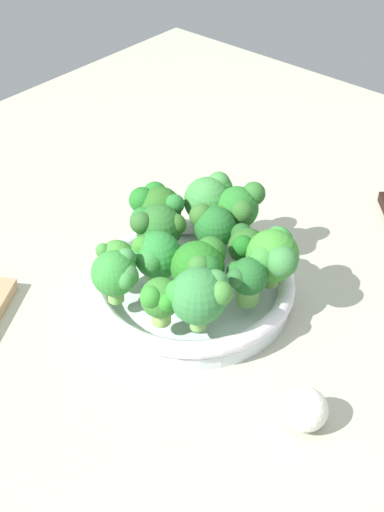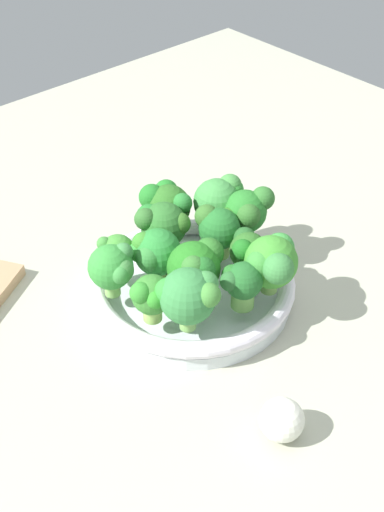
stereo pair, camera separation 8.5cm
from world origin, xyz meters
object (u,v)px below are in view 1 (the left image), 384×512
Objects in this scene: broccoli_floret_8 at (246,277)px; broccoli_floret_12 at (117,274)px; broccoli_floret_3 at (157,227)px; broccoli_floret_6 at (209,197)px; broccoli_floret_2 at (116,259)px; garlic_bulb at (306,410)px; bowl at (192,287)px; broccoli_floret_9 at (214,226)px; broccoli_floret_4 at (199,295)px; broccoli_floret_0 at (162,299)px; broccoli_floret_10 at (273,255)px; broccoli_floret_13 at (239,208)px; broccoli_floret_11 at (158,206)px; broccoli_floret_1 at (155,256)px; broccoli_floret_5 at (245,246)px; broccoli_floret_7 at (199,265)px.

broccoli_floret_8 is 0.89× the size of broccoli_floret_12.
broccoli_floret_6 is at bearing 82.28° from broccoli_floret_3.
broccoli_floret_8 is at bearing 26.55° from broccoli_floret_2.
broccoli_floret_12 reaches higher than garlic_bulb.
broccoli_floret_9 is at bearing 101.89° from bowl.
broccoli_floret_12 is at bearing -175.89° from garlic_bulb.
broccoli_floret_0 is at bearing -147.58° from broccoli_floret_4.
broccoli_floret_10 is at bearing 16.84° from broccoli_floret_3.
broccoli_floret_8 is at bearing -48.31° from broccoli_floret_13.
broccoli_floret_11 reaches higher than bowl.
broccoli_floret_1 is at bearing -99.46° from broccoli_floret_13.
broccoli_floret_10 is at bearing 30.69° from bowl.
broccoli_floret_5 is (-2.56, 11.50, -1.24)cm from broccoli_floret_4.
broccoli_floret_4 reaches higher than broccoli_floret_2.
broccoli_floret_11 is 14.04cm from broccoli_floret_12.
broccoli_floret_9 is 14.48cm from broccoli_floret_12.
broccoli_floret_4 is at bearing -57.00° from broccoli_floret_9.
broccoli_floret_5 is (0.92, 13.71, -0.22)cm from broccoli_floret_0.
broccoli_floret_9 is (5.00, 4.82, -0.16)cm from broccoli_floret_3.
broccoli_floret_12 is at bearing -42.65° from broccoli_floret_2.
bowl is 4.25× the size of broccoli_floret_8.
broccoli_floret_12 is (-3.44, -8.94, 5.86)cm from bowl.
broccoli_floret_0 is 6.40cm from broccoli_floret_12.
broccoli_floret_4 is (9.30, -2.90, 1.13)cm from broccoli_floret_1.
broccoli_floret_9 is at bearing 150.89° from garlic_bulb.
garlic_bulb is at bearing -1.62° from broccoli_floret_2.
broccoli_floret_2 is at bearing 137.35° from broccoli_floret_12.
broccoli_floret_7 is (5.57, 1.39, 0.70)cm from broccoli_floret_1.
broccoli_floret_1 is (-5.83, 5.10, -0.11)cm from broccoli_floret_0.
broccoli_floret_4 is at bearing -66.28° from broccoli_floret_13.
broccoli_floret_9 is (-3.80, 7.31, -0.28)cm from broccoli_floret_7.
broccoli_floret_6 reaches higher than bowl.
broccoli_floret_11 is 1.53× the size of garlic_bulb.
broccoli_floret_1 is 25.05cm from garlic_bulb.
bowl is 3.27× the size of broccoli_floret_4.
broccoli_floret_6 is at bearing 114.18° from broccoli_floret_0.
broccoli_floret_5 is 13.07cm from broccoli_floret_11.
broccoli_floret_12 reaches higher than broccoli_floret_8.
broccoli_floret_10 is (5.27, 13.32, 0.78)cm from broccoli_floret_0.
broccoli_floret_11 is at bearing 146.89° from broccoli_floret_4.
broccoli_floret_4 is at bearing -28.40° from broccoli_floret_3.
broccoli_floret_8 is at bearing 20.29° from broccoli_floret_1.
broccoli_floret_3 is 9.14cm from broccoli_floret_7.
broccoli_floret_1 is 8.89cm from broccoli_floret_9.
broccoli_floret_3 is 4.52cm from broccoli_floret_11.
broccoli_floret_12 is (-11.63, -13.80, -0.41)cm from broccoli_floret_10.
broccoli_floret_0 is at bearing -70.88° from bowl.
bowl is at bearing -78.11° from broccoli_floret_9.
broccoli_floret_6 is (-4.96, 9.12, 6.44)cm from bowl.
broccoli_floret_2 is 0.76× the size of broccoli_floret_11.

